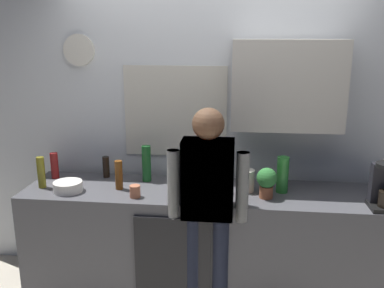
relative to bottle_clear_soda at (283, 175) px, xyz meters
name	(u,v)px	position (x,y,z in m)	size (l,w,h in m)	color
kitchen_counter	(210,243)	(-0.55, -0.04, -0.59)	(2.92, 0.64, 0.90)	#4C4C51
dishwasher_panel	(173,269)	(-0.80, -0.37, -0.63)	(0.56, 0.02, 0.81)	black
back_wall_assembly	(222,123)	(-0.48, 0.36, 0.32)	(4.52, 0.42, 2.60)	silver
bottle_clear_soda	(283,175)	(0.00, 0.00, 0.00)	(0.09, 0.09, 0.28)	#2D8C33
bottle_olive_oil	(41,172)	(-1.88, -0.11, -0.01)	(0.06, 0.06, 0.25)	olive
bottle_dark_sauce	(106,167)	(-1.45, 0.18, -0.05)	(0.06, 0.06, 0.18)	black
bottle_green_wine	(146,163)	(-1.09, 0.13, 0.01)	(0.07, 0.07, 0.30)	#195923
bottle_amber_beer	(119,175)	(-1.26, -0.08, -0.02)	(0.06, 0.06, 0.23)	brown
bottle_red_vinegar	(55,165)	(-1.87, 0.11, -0.03)	(0.06, 0.06, 0.22)	maroon
cup_terracotta_mug	(135,191)	(-1.09, -0.23, -0.09)	(0.08, 0.08, 0.09)	#B26647
cup_white_mug	(225,187)	(-0.43, -0.08, -0.09)	(0.08, 0.08, 0.10)	white
cup_blue_mug	(203,194)	(-0.58, -0.24, -0.09)	(0.08, 0.08, 0.10)	#3351B2
mixing_bowl	(68,187)	(-1.64, -0.18, -0.10)	(0.22, 0.22, 0.08)	white
potted_plant	(267,181)	(-0.13, -0.13, -0.01)	(0.15, 0.15, 0.23)	#9E5638
dish_soap	(214,175)	(-0.53, 0.12, -0.06)	(0.06, 0.06, 0.18)	yellow
storage_canister	(245,180)	(-0.28, -0.01, -0.05)	(0.14, 0.14, 0.17)	silver
person_at_sink	(207,199)	(-0.55, -0.34, -0.09)	(0.57, 0.22, 1.60)	#3F4766
person_guest	(207,199)	(-0.55, -0.34, -0.09)	(0.57, 0.22, 1.60)	#3F4766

